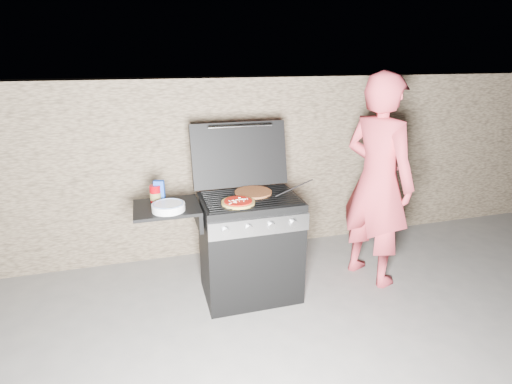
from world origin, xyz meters
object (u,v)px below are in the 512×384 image
object	(u,v)px
pizza_topped	(238,202)
sauce_jar	(155,193)
person	(377,181)
gas_grill	(222,251)

from	to	relation	value
pizza_topped	sauce_jar	bearing A→B (deg)	157.99
person	pizza_topped	bearing A→B (deg)	73.27
sauce_jar	person	world-z (taller)	person
pizza_topped	sauce_jar	size ratio (longest dim) A/B	1.94
gas_grill	sauce_jar	world-z (taller)	sauce_jar
gas_grill	person	world-z (taller)	person
pizza_topped	person	xyz separation A→B (m)	(1.29, 0.10, 0.02)
pizza_topped	sauce_jar	xyz separation A→B (m)	(-0.61, 0.25, 0.04)
gas_grill	pizza_topped	distance (m)	0.50
sauce_jar	person	bearing A→B (deg)	-4.33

